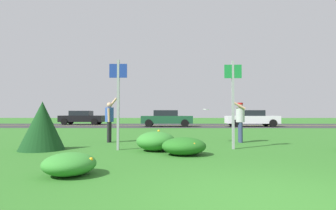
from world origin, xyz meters
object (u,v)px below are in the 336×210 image
Objects in this scene: sign_post_near_path at (118,96)px; person_thrower_blue_shirt at (109,118)px; sign_post_by_roadside at (233,96)px; car_white_center_right at (251,118)px; frisbee_white at (206,109)px; person_catcher_red_cap_gray_shirt at (240,118)px; car_dark_green_center_left at (167,118)px; car_black_leftmost at (82,118)px.

person_thrower_blue_shirt is (-0.81, 2.33, -0.76)m from sign_post_near_path.
sign_post_by_roadside is 0.64× the size of car_white_center_right.
person_thrower_blue_shirt is 7.54× the size of frisbee_white.
car_dark_green_center_left is (-3.19, 13.51, -0.23)m from person_catcher_red_cap_gray_shirt.
car_dark_green_center_left is (2.04, 13.50, -0.22)m from person_thrower_blue_shirt.
person_catcher_red_cap_gray_shirt is (5.23, -0.01, 0.01)m from person_thrower_blue_shirt.
frisbee_white is at bearing -58.84° from car_black_leftmost.
car_white_center_right is at bearing 71.96° from sign_post_by_roadside.
person_catcher_red_cap_gray_shirt reaches higher than car_black_leftmost.
car_black_leftmost and car_white_center_right have the same top height.
car_dark_green_center_left is at bearing -25.67° from car_black_leftmost.
sign_post_by_roadside is at bearing -71.57° from frisbee_white.
car_dark_green_center_left is at bearing 103.30° from person_catcher_red_cap_gray_shirt.
person_thrower_blue_shirt is at bearing -68.58° from car_black_leftmost.
person_thrower_blue_shirt is 1.10× the size of person_catcher_red_cap_gray_shirt.
sign_post_near_path is 18.12m from car_white_center_right.
sign_post_by_roadside is at bearing -80.99° from car_dark_green_center_left.
sign_post_near_path is at bearing -70.90° from person_thrower_blue_shirt.
car_black_leftmost is at bearing 111.15° from sign_post_near_path.
sign_post_near_path is 0.63× the size of car_dark_green_center_left.
car_black_leftmost is (-10.86, 17.96, -0.57)m from frisbee_white.
person_thrower_blue_shirt is 3.88m from frisbee_white.
sign_post_near_path is 1.75× the size of person_catcher_red_cap_gray_shirt.
frisbee_white is (3.86, -0.11, 0.35)m from person_thrower_blue_shirt.
frisbee_white is at bearing -175.85° from person_catcher_red_cap_gray_shirt.
car_white_center_right is (5.07, 15.55, -0.99)m from sign_post_by_roadside.
car_white_center_right is (4.34, 13.51, -0.23)m from person_catcher_red_cap_gray_shirt.
person_thrower_blue_shirt is at bearing 178.33° from frisbee_white.
person_catcher_red_cap_gray_shirt is at bearing -107.79° from car_white_center_right.
frisbee_white is at bearing -1.67° from person_thrower_blue_shirt.
car_white_center_right is at bearing 72.21° from person_catcher_red_cap_gray_shirt.
sign_post_by_roadside reaches higher than car_black_leftmost.
frisbee_white is (3.05, 2.22, -0.41)m from sign_post_near_path.
car_dark_green_center_left is 7.53m from car_white_center_right.
frisbee_white is 0.05× the size of car_dark_green_center_left.
person_thrower_blue_shirt is 0.40× the size of car_black_leftmost.
sign_post_near_path is 5.05m from person_catcher_red_cap_gray_shirt.
sign_post_near_path is 21.66m from car_black_leftmost.
car_black_leftmost is (-11.50, 19.90, -0.99)m from sign_post_by_roadside.
person_catcher_red_cap_gray_shirt is 0.36× the size of car_black_leftmost.
car_white_center_right is at bearing 54.66° from person_thrower_blue_shirt.
car_black_leftmost is at bearing 121.16° from frisbee_white.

